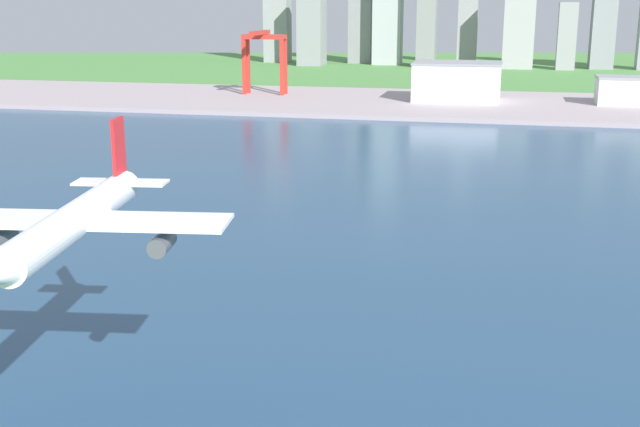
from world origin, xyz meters
TOP-DOWN VIEW (x-y plane):
  - ground_plane at (0.00, 300.00)m, footprint 2400.00×2400.00m
  - water_bay at (0.00, 240.00)m, footprint 840.00×360.00m
  - industrial_pier at (0.00, 490.00)m, footprint 840.00×140.00m
  - airplane_landing at (-14.49, 98.18)m, footprint 38.22×44.11m
  - port_crane_red at (-113.79, 505.44)m, footprint 27.06×35.55m
  - warehouse_main at (7.11, 498.23)m, footprint 50.90×38.58m
  - warehouse_annex at (108.62, 500.44)m, footprint 46.28×24.68m
  - distant_skyline at (-37.60, 816.58)m, footprint 383.62×78.20m

SIDE VIEW (x-z plane):
  - ground_plane at x=0.00m, z-range 0.00..0.00m
  - water_bay at x=0.00m, z-range 0.00..0.15m
  - industrial_pier at x=0.00m, z-range 0.00..2.50m
  - warehouse_annex at x=108.62m, z-range 2.52..18.31m
  - warehouse_main at x=7.11m, z-range 2.52..25.08m
  - port_crane_red at x=-113.79m, z-range 11.28..50.99m
  - airplane_landing at x=-14.49m, z-range 24.37..39.00m
  - distant_skyline at x=-37.60m, z-range -15.50..129.07m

